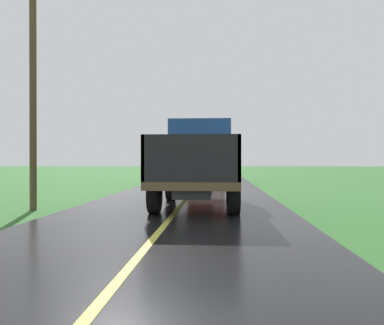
% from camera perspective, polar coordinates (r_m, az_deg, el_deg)
% --- Properties ---
extents(banana_truck_near, '(2.38, 5.82, 2.80)m').
position_cam_1_polar(banana_truck_near, '(12.40, 1.05, 0.23)').
color(banana_truck_near, '#2D2D30').
rests_on(banana_truck_near, road_surface).
extents(banana_truck_far, '(2.38, 5.81, 2.80)m').
position_cam_1_polar(banana_truck_far, '(26.53, 2.31, 0.27)').
color(banana_truck_far, '#2D2D30').
rests_on(banana_truck_far, road_surface).
extents(utility_pole_roadside, '(1.94, 0.20, 6.91)m').
position_cam_1_polar(utility_pole_roadside, '(12.31, -22.88, 10.85)').
color(utility_pole_roadside, brown).
rests_on(utility_pole_roadside, ground).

